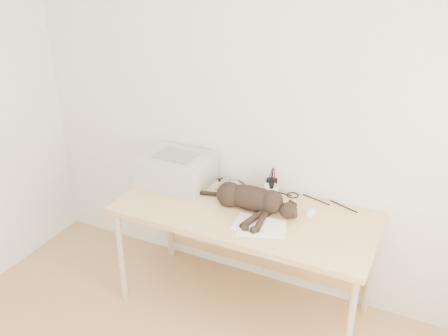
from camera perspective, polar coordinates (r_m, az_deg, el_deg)
The scene contains 11 objects.
wall_back at distance 3.15m, azimuth 5.27°, elevation 6.93°, with size 3.50×3.50×0.00m, color white.
desk at distance 3.21m, azimuth 3.02°, elevation -6.29°, with size 1.60×0.70×0.74m.
printer at distance 3.37m, azimuth -5.42°, elevation -0.16°, with size 0.45×0.38×0.21m.
papers at distance 2.93m, azimuth 4.11°, elevation -6.69°, with size 0.34×0.28×0.01m.
cat at distance 3.07m, azimuth 2.78°, elevation -3.53°, with size 0.71×0.32×0.16m.
mug at distance 3.21m, azimuth 5.40°, elevation -2.75°, with size 0.10×0.10×0.09m, color white.
pen_cup at distance 3.26m, azimuth 5.45°, elevation -2.07°, with size 0.07×0.07×0.19m.
remote_grey at distance 3.37m, azimuth -0.08°, elevation -1.84°, with size 0.05×0.18×0.02m, color gray.
remote_black at distance 3.07m, azimuth 5.23°, elevation -4.89°, with size 0.05×0.17×0.02m, color black.
mouse at distance 3.09m, azimuth 9.85°, elevation -4.84°, with size 0.06×0.11×0.03m, color white.
cable_tangle at distance 3.32m, azimuth 4.58°, elevation -2.40°, with size 1.36×0.08×0.01m, color black, non-canonical shape.
Camera 1 is at (1.03, -1.05, 2.31)m, focal length 40.00 mm.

